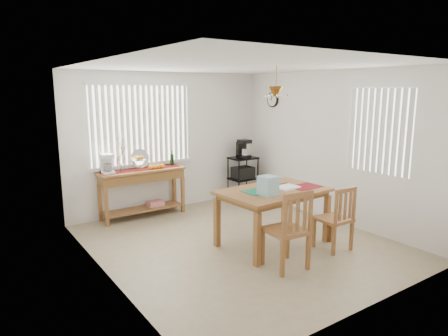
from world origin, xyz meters
TOP-DOWN VIEW (x-y plane):
  - ground at (0.00, 0.00)m, footprint 4.00×4.50m
  - room_shell at (0.00, 0.02)m, footprint 4.20×4.70m
  - sideboard at (-0.67, 2.01)m, footprint 1.55×0.44m
  - sideboard_items at (-0.92, 2.03)m, footprint 1.47×0.37m
  - wire_cart at (1.51, 1.90)m, footprint 0.53×0.43m
  - cart_items at (1.51, 1.91)m, footprint 0.21×0.26m
  - dining_table at (0.38, -0.32)m, footprint 1.61×1.09m
  - table_items at (0.24, -0.46)m, footprint 1.22×0.54m
  - chair_left at (-0.02, -1.07)m, footprint 0.52×0.52m
  - chair_right at (0.98, -0.99)m, footprint 0.44×0.44m

SIDE VIEW (x-z plane):
  - ground at x=0.00m, z-range -0.01..0.00m
  - chair_right at x=0.98m, z-range -0.01..0.93m
  - chair_left at x=-0.02m, z-range -0.01..1.04m
  - wire_cart at x=1.51m, z-range 0.09..1.00m
  - sideboard at x=-0.67m, z-range 0.22..1.09m
  - dining_table at x=0.38m, z-range 0.32..1.16m
  - table_items at x=0.24m, z-range 0.80..1.07m
  - sideboard_items at x=-0.92m, z-range 0.67..1.34m
  - cart_items at x=1.51m, z-range 0.89..1.26m
  - room_shell at x=0.00m, z-range 0.34..3.04m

